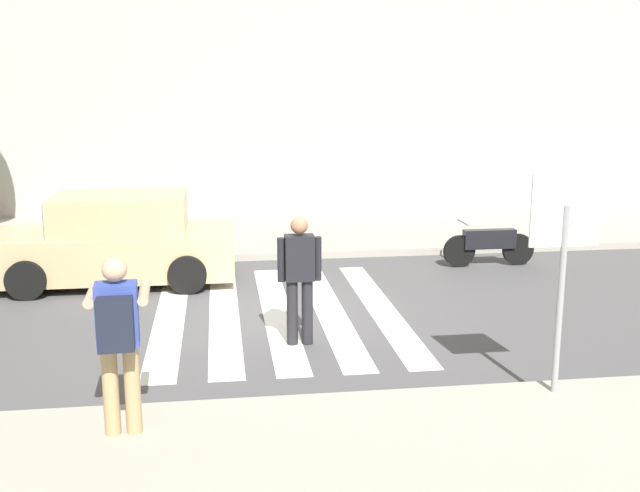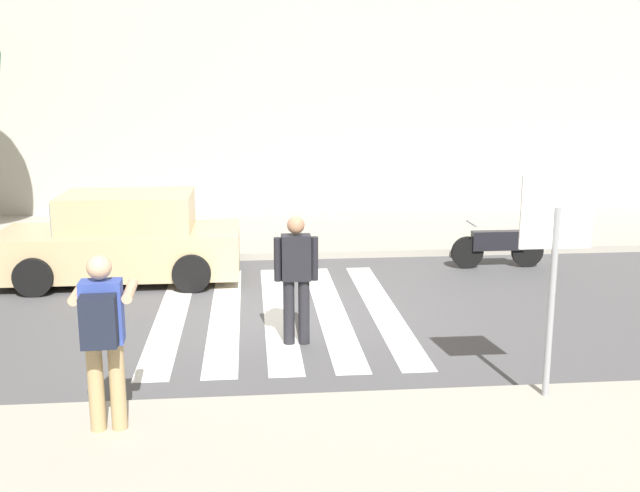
# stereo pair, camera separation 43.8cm
# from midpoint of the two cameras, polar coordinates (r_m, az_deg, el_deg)

# --- Properties ---
(ground_plane) EXTENTS (120.00, 120.00, 0.00)m
(ground_plane) POSITION_cam_midpoint_polar(r_m,az_deg,el_deg) (11.22, -2.04, -5.34)
(ground_plane) COLOR #4C4C4F
(sidewalk_far) EXTENTS (60.00, 4.80, 0.14)m
(sidewalk_far) POSITION_cam_midpoint_polar(r_m,az_deg,el_deg) (17.01, -3.27, 1.02)
(sidewalk_far) COLOR #9E998C
(sidewalk_far) RESTS_ON ground
(building_facade_far) EXTENTS (56.00, 4.00, 5.83)m
(building_facade_far) POSITION_cam_midpoint_polar(r_m,az_deg,el_deg) (21.09, -3.85, 11.00)
(building_facade_far) COLOR #ADA89E
(building_facade_far) RESTS_ON ground
(crosswalk_stripe_0) EXTENTS (0.44, 5.20, 0.01)m
(crosswalk_stripe_0) POSITION_cam_midpoint_polar(r_m,az_deg,el_deg) (11.43, -10.16, -5.17)
(crosswalk_stripe_0) COLOR silver
(crosswalk_stripe_0) RESTS_ON ground
(crosswalk_stripe_1) EXTENTS (0.44, 5.20, 0.01)m
(crosswalk_stripe_1) POSITION_cam_midpoint_polar(r_m,az_deg,el_deg) (11.39, -6.14, -5.11)
(crosswalk_stripe_1) COLOR silver
(crosswalk_stripe_1) RESTS_ON ground
(crosswalk_stripe_2) EXTENTS (0.44, 5.20, 0.01)m
(crosswalk_stripe_2) POSITION_cam_midpoint_polar(r_m,az_deg,el_deg) (11.41, -2.10, -5.02)
(crosswalk_stripe_2) COLOR silver
(crosswalk_stripe_2) RESTS_ON ground
(crosswalk_stripe_3) EXTENTS (0.44, 5.20, 0.01)m
(crosswalk_stripe_3) POSITION_cam_midpoint_polar(r_m,az_deg,el_deg) (11.48, 1.90, -4.91)
(crosswalk_stripe_3) COLOR silver
(crosswalk_stripe_3) RESTS_ON ground
(crosswalk_stripe_4) EXTENTS (0.44, 5.20, 0.01)m
(crosswalk_stripe_4) POSITION_cam_midpoint_polar(r_m,az_deg,el_deg) (11.61, 5.84, -4.77)
(crosswalk_stripe_4) COLOR silver
(crosswalk_stripe_4) RESTS_ON ground
(stop_sign) EXTENTS (0.76, 0.08, 2.37)m
(stop_sign) POSITION_cam_midpoint_polar(r_m,az_deg,el_deg) (8.08, 18.98, 0.59)
(stop_sign) COLOR gray
(stop_sign) RESTS_ON sidewalk_near
(photographer_with_backpack) EXTENTS (0.61, 0.86, 1.72)m
(photographer_with_backpack) POSITION_cam_midpoint_polar(r_m,az_deg,el_deg) (7.24, -14.57, -6.11)
(photographer_with_backpack) COLOR tan
(photographer_with_backpack) RESTS_ON sidewalk_near
(pedestrian_crossing) EXTENTS (0.58, 0.24, 1.72)m
(pedestrian_crossing) POSITION_cam_midpoint_polar(r_m,az_deg,el_deg) (9.79, -0.55, -2.06)
(pedestrian_crossing) COLOR #232328
(pedestrian_crossing) RESTS_ON ground
(parked_car_tan) EXTENTS (4.10, 1.92, 1.55)m
(parked_car_tan) POSITION_cam_midpoint_polar(r_m,az_deg,el_deg) (13.39, -13.88, 0.43)
(parked_car_tan) COLOR tan
(parked_car_tan) RESTS_ON ground
(motorcycle) EXTENTS (1.76, 0.60, 0.87)m
(motorcycle) POSITION_cam_midpoint_polar(r_m,az_deg,el_deg) (14.44, 14.23, -0.00)
(motorcycle) COLOR black
(motorcycle) RESTS_ON ground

